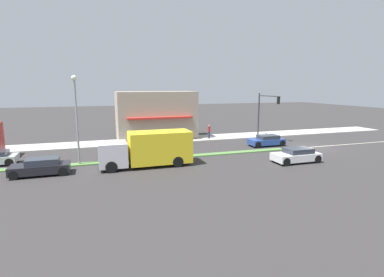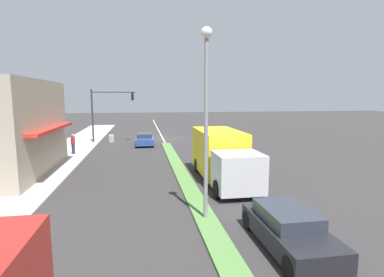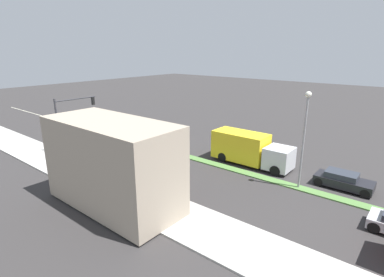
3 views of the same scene
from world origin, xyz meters
name	(u,v)px [view 2 (image 2 of 3)]	position (x,y,z in m)	size (l,w,h in m)	color
ground_plane	(184,180)	(0.00, 18.00, 0.00)	(160.00, 160.00, 0.00)	#333030
sidewalk_right	(18,189)	(9.00, 18.50, 0.06)	(4.00, 73.00, 0.12)	#B2AFA8
median_strip	(226,258)	(0.00, 27.00, 0.05)	(0.90, 46.00, 0.10)	#568442
lane_marking_center	(163,139)	(0.00, 0.00, 0.00)	(0.16, 60.00, 0.01)	beige
building_corner_store	(10,127)	(10.48, 15.18, 3.03)	(4.97, 9.70, 5.83)	tan
traffic_signal_main	(106,107)	(6.12, 2.37, 3.90)	(4.59, 0.34, 5.60)	#333338
street_lamp	(206,100)	(0.00, 23.99, 4.78)	(0.44, 0.44, 7.37)	gray
pedestrian	(73,143)	(8.19, 8.99, 1.02)	(0.34, 0.34, 1.70)	#282D42
warning_aframe_sign	(111,139)	(5.73, 2.07, 0.43)	(0.45, 0.53, 0.84)	silver
delivery_truck	(222,156)	(-2.20, 18.42, 1.47)	(2.44, 7.50, 2.87)	silver
sedan_dark	(288,229)	(-2.20, 26.62, 0.62)	(1.78, 4.12, 1.28)	black
van_white	(216,139)	(-5.00, 5.97, 0.62)	(1.90, 4.10, 1.26)	silver
coupe_blue	(144,139)	(2.20, 4.42, 0.60)	(1.79, 3.96, 1.21)	#284793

